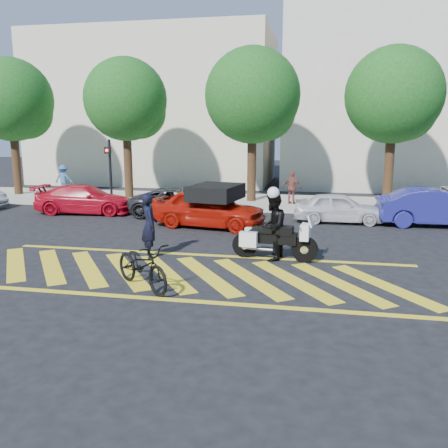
% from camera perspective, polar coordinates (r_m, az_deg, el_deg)
% --- Properties ---
extents(ground, '(90.00, 90.00, 0.00)m').
position_cam_1_polar(ground, '(12.41, -4.33, -6.01)').
color(ground, black).
rests_on(ground, ground).
extents(sidewalk, '(60.00, 5.00, 0.15)m').
position_cam_1_polar(sidewalk, '(23.90, 3.29, 2.67)').
color(sidewalk, '#9E998E').
rests_on(sidewalk, ground).
extents(crosswalk, '(12.33, 4.00, 0.01)m').
position_cam_1_polar(crosswalk, '(12.42, -4.50, -5.98)').
color(crosswalk, yellow).
rests_on(crosswalk, ground).
extents(building_left, '(16.00, 8.00, 10.00)m').
position_cam_1_polar(building_left, '(34.30, -8.19, 13.48)').
color(building_left, beige).
rests_on(building_left, ground).
extents(building_right, '(16.00, 8.00, 11.00)m').
position_cam_1_polar(building_right, '(32.97, 21.87, 13.76)').
color(building_right, beige).
rests_on(building_right, ground).
extents(tree_far_left, '(4.40, 4.40, 7.41)m').
position_cam_1_polar(tree_far_left, '(28.46, -23.95, 13.17)').
color(tree_far_left, black).
rests_on(tree_far_left, ground).
extents(tree_left, '(4.20, 4.20, 7.26)m').
position_cam_1_polar(tree_left, '(25.37, -11.42, 14.12)').
color(tree_left, black).
rests_on(tree_left, ground).
extents(tree_center, '(4.60, 4.60, 7.56)m').
position_cam_1_polar(tree_center, '(23.71, 3.78, 14.77)').
color(tree_center, black).
rests_on(tree_center, ground).
extents(tree_right, '(4.40, 4.40, 7.41)m').
position_cam_1_polar(tree_right, '(23.76, 20.01, 13.99)').
color(tree_right, black).
rests_on(tree_right, ground).
extents(signal_pole, '(0.28, 0.43, 3.20)m').
position_cam_1_polar(signal_pole, '(23.32, -13.59, 6.72)').
color(signal_pole, black).
rests_on(signal_pole, ground).
extents(officer_bike, '(0.73, 0.83, 1.90)m').
position_cam_1_polar(officer_bike, '(13.90, -8.96, -0.17)').
color(officer_bike, black).
rests_on(officer_bike, ground).
extents(bicycle, '(2.13, 1.93, 1.12)m').
position_cam_1_polar(bicycle, '(11.32, -9.83, -4.91)').
color(bicycle, black).
rests_on(bicycle, ground).
extents(police_motorcycle, '(2.48, 0.86, 1.09)m').
position_cam_1_polar(police_motorcycle, '(13.64, 5.93, -1.85)').
color(police_motorcycle, black).
rests_on(police_motorcycle, ground).
extents(officer_moto, '(0.85, 1.03, 1.94)m').
position_cam_1_polar(officer_moto, '(13.55, 5.89, -0.30)').
color(officer_moto, black).
rests_on(officer_moto, ground).
extents(red_convertible, '(4.58, 2.49, 1.48)m').
position_cam_1_polar(red_convertible, '(18.02, -1.88, 1.93)').
color(red_convertible, '#A41207').
rests_on(red_convertible, ground).
extents(parked_left, '(4.50, 2.20, 1.26)m').
position_cam_1_polar(parked_left, '(21.89, -16.38, 2.88)').
color(parked_left, red).
rests_on(parked_left, ground).
extents(parked_mid_left, '(4.34, 2.02, 1.20)m').
position_cam_1_polar(parked_mid_left, '(20.25, -5.19, 2.55)').
color(parked_mid_left, black).
rests_on(parked_mid_left, ground).
extents(parked_mid_right, '(3.54, 1.45, 1.20)m').
position_cam_1_polar(parked_mid_right, '(19.48, 13.65, 1.92)').
color(parked_mid_right, silver).
rests_on(parked_mid_right, ground).
extents(parked_right, '(4.49, 1.72, 1.46)m').
position_cam_1_polar(parked_right, '(19.97, 24.19, 1.83)').
color(parked_right, navy).
rests_on(parked_right, ground).
extents(pedestrian_left, '(1.05, 0.67, 1.54)m').
position_cam_1_polar(pedestrian_left, '(28.38, -18.73, 5.19)').
color(pedestrian_left, '#335B8E').
rests_on(pedestrian_left, sidewalk).
extents(pedestrian_right, '(1.01, 0.72, 1.59)m').
position_cam_1_polar(pedestrian_right, '(22.88, 8.21, 4.37)').
color(pedestrian_right, brown).
rests_on(pedestrian_right, sidewalk).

